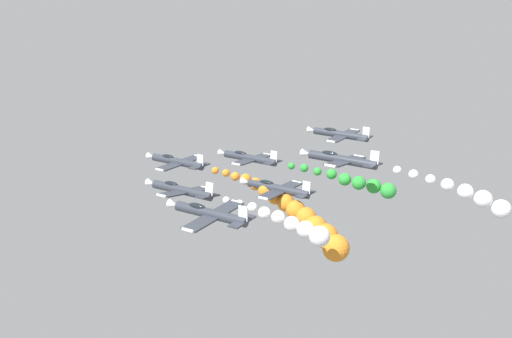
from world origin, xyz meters
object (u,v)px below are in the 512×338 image
(airplane_right_inner, at_px, (249,158))
(airplane_trailing, at_px, (340,134))
(airplane_right_outer, at_px, (210,213))
(airplane_left_inner, at_px, (181,190))
(airplane_high_slot, at_px, (341,159))
(airplane_left_outer, at_px, (277,188))
(airplane_lead, at_px, (177,161))

(airplane_right_inner, relative_size, airplane_trailing, 1.00)
(airplane_right_outer, bearing_deg, airplane_right_inner, 23.27)
(airplane_left_inner, bearing_deg, airplane_high_slot, -59.30)
(airplane_left_outer, height_order, airplane_trailing, airplane_trailing)
(airplane_left_outer, bearing_deg, airplane_lead, 85.62)
(airplane_lead, height_order, airplane_high_slot, airplane_high_slot)
(airplane_left_outer, relative_size, airplane_high_slot, 1.00)
(airplane_trailing, bearing_deg, airplane_right_outer, -178.82)
(airplane_high_slot, bearing_deg, airplane_lead, 89.67)
(airplane_lead, height_order, airplane_left_inner, airplane_left_inner)
(airplane_left_inner, relative_size, airplane_trailing, 1.00)
(airplane_trailing, height_order, airplane_high_slot, airplane_high_slot)
(airplane_lead, relative_size, airplane_high_slot, 1.00)
(airplane_right_outer, bearing_deg, airplane_lead, 45.94)
(airplane_left_inner, distance_m, airplane_trailing, 29.77)
(airplane_right_inner, bearing_deg, airplane_trailing, -48.23)
(airplane_right_inner, xyz_separation_m, airplane_high_slot, (-8.39, -18.70, 5.25))
(airplane_left_inner, xyz_separation_m, airplane_right_inner, (18.68, 1.38, -1.12))
(airplane_right_inner, bearing_deg, airplane_left_outer, -133.04)
(airplane_left_inner, height_order, airplane_high_slot, airplane_high_slot)
(airplane_trailing, bearing_deg, airplane_left_outer, 178.81)
(airplane_lead, xyz_separation_m, airplane_left_inner, (-10.44, -8.90, 0.66))
(airplane_lead, height_order, airplane_right_inner, airplane_lead)
(airplane_lead, bearing_deg, airplane_left_inner, -139.54)
(airplane_trailing, bearing_deg, airplane_right_inner, 131.77)
(airplane_left_outer, height_order, airplane_high_slot, airplane_high_slot)
(airplane_lead, distance_m, airplane_right_inner, 11.16)
(airplane_high_slot, bearing_deg, airplane_trailing, 24.08)
(airplane_left_outer, relative_size, airplane_trailing, 1.00)
(airplane_lead, distance_m, airplane_high_slot, 26.65)
(airplane_lead, height_order, airplane_right_outer, airplane_right_outer)
(airplane_right_inner, bearing_deg, airplane_lead, 137.64)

